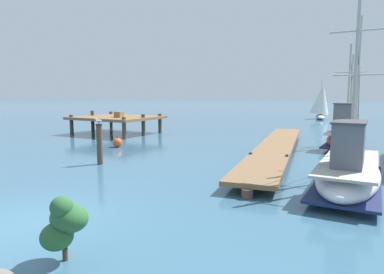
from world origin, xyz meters
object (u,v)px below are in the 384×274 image
(fishing_boat_1, at_px, (345,135))
(mooring_buoy, at_px, (117,142))
(mooring_piling, at_px, (100,143))
(coastal_shrub, at_px, (64,224))
(perched_seagull, at_px, (99,121))
(distant_sailboat, at_px, (321,101))
(fishing_boat_5, at_px, (349,170))

(fishing_boat_1, distance_m, mooring_buoy, 13.58)
(mooring_piling, height_order, coastal_shrub, mooring_piling)
(fishing_boat_1, bearing_deg, mooring_buoy, -159.83)
(perched_seagull, bearing_deg, coastal_shrub, -57.94)
(fishing_boat_1, distance_m, distant_sailboat, 23.75)
(fishing_boat_5, relative_size, perched_seagull, 21.79)
(fishing_boat_5, bearing_deg, distant_sailboat, 91.53)
(mooring_buoy, bearing_deg, coastal_shrub, -60.56)
(fishing_boat_1, height_order, perched_seagull, fishing_boat_1)
(perched_seagull, distance_m, distant_sailboat, 34.11)
(mooring_buoy, distance_m, distant_sailboat, 30.60)
(fishing_boat_1, height_order, mooring_piling, fishing_boat_1)
(distant_sailboat, bearing_deg, mooring_buoy, -111.86)
(coastal_shrub, relative_size, distant_sailboat, 0.27)
(distant_sailboat, bearing_deg, coastal_shrub, -96.36)
(coastal_shrub, height_order, distant_sailboat, distant_sailboat)
(fishing_boat_1, bearing_deg, mooring_piling, -139.45)
(mooring_piling, distance_m, coastal_shrub, 9.05)
(mooring_piling, distance_m, distant_sailboat, 34.14)
(mooring_buoy, relative_size, distant_sailboat, 0.13)
(mooring_piling, xyz_separation_m, perched_seagull, (0.00, 0.00, 1.03))
(mooring_piling, relative_size, mooring_buoy, 2.88)
(fishing_boat_1, height_order, coastal_shrub, fishing_boat_1)
(fishing_boat_1, bearing_deg, fishing_boat_5, -92.87)
(fishing_boat_5, relative_size, mooring_buoy, 11.66)
(perched_seagull, bearing_deg, mooring_piling, -123.68)
(fishing_boat_1, height_order, fishing_boat_5, fishing_boat_5)
(fishing_boat_5, height_order, mooring_piling, fishing_boat_5)
(perched_seagull, bearing_deg, fishing_boat_5, -2.86)
(perched_seagull, distance_m, mooring_buoy, 5.20)
(perched_seagull, xyz_separation_m, mooring_buoy, (-2.05, 4.47, -1.70))
(mooring_piling, height_order, distant_sailboat, distant_sailboat)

